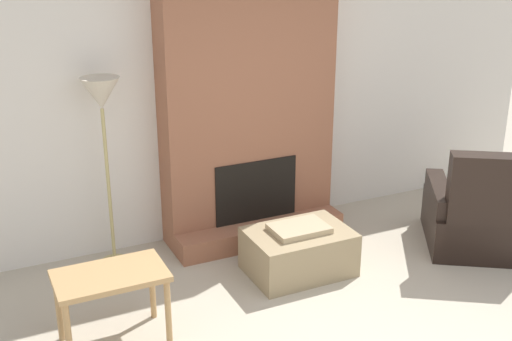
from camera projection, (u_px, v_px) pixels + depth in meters
name	position (u px, v px, depth m)	size (l,w,h in m)	color
wall_back	(239.00, 96.00, 5.97)	(6.88, 0.06, 2.60)	silver
fireplace	(249.00, 109.00, 5.81)	(1.62, 0.59, 2.60)	#935B42
ottoman	(299.00, 251.00, 5.42)	(0.86, 0.60, 0.43)	#998460
armchair	(482.00, 219.00, 5.82)	(1.30, 1.31, 0.99)	black
side_table	(111.00, 284.00, 4.38)	(0.76, 0.46, 0.55)	tan
floor_lamp_left	(102.00, 103.00, 5.17)	(0.32, 0.32, 1.64)	tan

